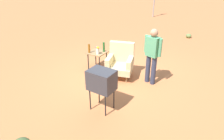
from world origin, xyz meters
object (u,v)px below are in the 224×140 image
tv_on_stand (102,80)px  armchair (120,62)px  bottle_wine_green (104,47)px  flower_vase (98,50)px  person_standing (152,53)px  side_table (97,54)px  bottle_tall_amber (89,48)px

tv_on_stand → armchair: bearing=103.7°
bottle_wine_green → flower_vase: 0.31m
armchair → person_standing: person_standing is taller
bottle_wine_green → flower_vase: bearing=-99.2°
tv_on_stand → person_standing: person_standing is taller
side_table → bottle_wine_green: (0.17, 0.16, 0.24)m
tv_on_stand → flower_vase: (-1.25, 1.71, -0.05)m
person_standing → tv_on_stand: bearing=-107.0°
person_standing → flower_vase: size_ratio=6.19×
bottle_tall_amber → flower_vase: (0.31, 0.03, -0.00)m
side_table → flower_vase: bearing=-51.7°
side_table → bottle_wine_green: bearing=43.4°
tv_on_stand → person_standing: bearing=73.0°
person_standing → bottle_tall_amber: person_standing is taller
person_standing → bottle_tall_amber: size_ratio=5.47×
bottle_tall_amber → tv_on_stand: bearing=-47.1°
armchair → bottle_wine_green: size_ratio=3.31×
bottle_wine_green → tv_on_stand: bearing=-59.1°
side_table → bottle_wine_green: 0.33m
armchair → tv_on_stand: armchair is taller
bottle_tall_amber → flower_vase: size_ratio=1.13×
armchair → tv_on_stand: size_ratio=1.03×
armchair → side_table: (-0.94, 0.12, 0.01)m
side_table → person_standing: size_ratio=0.36×
armchair → bottle_tall_amber: 1.16m
side_table → bottle_tall_amber: size_ratio=1.96×
side_table → person_standing: (1.92, -0.06, 0.43)m
side_table → flower_vase: flower_vase is taller
flower_vase → bottle_wine_green: bearing=80.8°
tv_on_stand → bottle_wine_green: 2.34m
flower_vase → tv_on_stand: bearing=-53.8°
flower_vase → person_standing: bearing=2.7°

